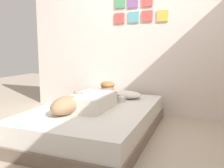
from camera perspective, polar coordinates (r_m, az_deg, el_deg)
name	(u,v)px	position (r m, az deg, el deg)	size (l,w,h in m)	color
ground_plane	(106,145)	(2.70, -1.36, -14.48)	(11.94, 11.94, 0.00)	tan
back_wall	(141,37)	(3.89, 6.96, 11.37)	(3.97, 0.12, 2.50)	silver
bed	(96,120)	(3.01, -3.92, -8.68)	(1.38, 2.05, 0.34)	#726051
pillow	(124,94)	(3.46, 2.94, -2.53)	(0.52, 0.32, 0.11)	white
person_lying	(97,98)	(2.98, -3.68, -3.35)	(0.43, 0.92, 0.27)	silver
dog	(68,104)	(2.69, -10.73, -4.84)	(0.26, 0.57, 0.21)	#9E7A56
coffee_cup	(121,99)	(3.19, 2.24, -3.77)	(0.12, 0.09, 0.07)	white
cell_phone	(77,112)	(2.73, -8.47, -6.73)	(0.07, 0.14, 0.01)	black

